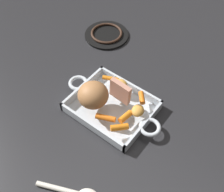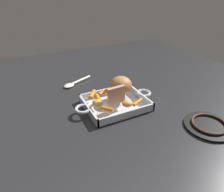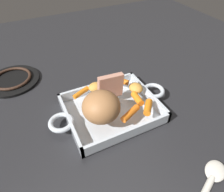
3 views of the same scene
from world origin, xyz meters
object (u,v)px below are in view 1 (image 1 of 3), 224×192
baby_carrot_southeast (119,127)px  baby_carrot_long (106,118)px  baby_carrot_short (142,98)px  baby_carrot_center_left (126,117)px  potato_near_roast (121,84)px  baby_carrot_southwest (110,78)px  stove_burner_rear (107,34)px  roast_slice_thick (120,91)px  roasting_dish (112,107)px  pork_roast (93,95)px  potato_golden_small (138,111)px

baby_carrot_southeast → baby_carrot_long: bearing=177.9°
baby_carrot_southeast → baby_carrot_short: (-0.01, 0.15, -0.00)m
baby_carrot_center_left → potato_near_roast: bearing=132.5°
baby_carrot_short → potato_near_roast: bearing=177.4°
baby_carrot_southwest → stove_burner_rear: 0.32m
baby_carrot_southwest → baby_carrot_center_left: (0.15, -0.11, 0.00)m
roast_slice_thick → stove_burner_rear: size_ratio=0.40×
baby_carrot_southeast → baby_carrot_center_left: 0.05m
roasting_dish → baby_carrot_southeast: bearing=-39.7°
baby_carrot_center_left → stove_burner_rear: (-0.36, 0.35, -0.04)m
pork_roast → baby_carrot_center_left: pork_roast is taller
baby_carrot_long → baby_carrot_southwest: bearing=122.7°
baby_carrot_center_left → stove_burner_rear: baby_carrot_center_left is taller
potato_near_roast → potato_golden_small: bearing=-28.2°
roasting_dish → baby_carrot_center_left: 0.09m
stove_burner_rear → pork_roast: bearing=-57.8°
potato_golden_small → baby_carrot_long: bearing=-128.9°
roasting_dish → roast_slice_thick: bearing=68.7°
potato_near_roast → stove_burner_rear: (-0.26, 0.24, -0.05)m
baby_carrot_southeast → stove_burner_rear: 0.54m
pork_roast → baby_carrot_southeast: size_ratio=1.84×
roasting_dish → pork_roast: (-0.05, -0.04, 0.07)m
roast_slice_thick → potato_near_roast: bearing=123.1°
baby_carrot_long → potato_golden_small: bearing=51.1°
roasting_dish → roast_slice_thick: (0.01, 0.03, 0.07)m
potato_golden_small → pork_roast: bearing=-158.9°
pork_roast → baby_carrot_southwest: bearing=99.3°
roasting_dish → potato_golden_small: 0.11m
pork_roast → baby_carrot_center_left: bearing=6.2°
pork_roast → baby_carrot_long: pork_roast is taller
potato_near_roast → stove_burner_rear: bearing=137.3°
baby_carrot_short → stove_burner_rear: 0.43m
potato_golden_small → potato_near_roast: (-0.12, 0.06, -0.00)m
baby_carrot_center_left → baby_carrot_long: 0.07m
baby_carrot_short → potato_near_roast: potato_near_roast is taller
pork_roast → baby_carrot_southeast: bearing=-13.3°
baby_carrot_southeast → pork_roast: bearing=166.7°
stove_burner_rear → baby_carrot_long: bearing=-52.0°
pork_roast → baby_carrot_southwest: 0.13m
baby_carrot_long → potato_near_roast: size_ratio=1.40×
roasting_dish → baby_carrot_short: size_ratio=7.96×
baby_carrot_southeast → roasting_dish: bearing=140.3°
roasting_dish → baby_carrot_short: (0.08, 0.08, 0.04)m
baby_carrot_center_left → baby_carrot_short: bearing=91.3°
roast_slice_thick → stove_burner_rear: 0.42m
pork_roast → baby_carrot_short: size_ratio=2.16×
baby_carrot_center_left → potato_near_roast: (-0.10, 0.11, 0.00)m
baby_carrot_southeast → baby_carrot_short: size_ratio=1.18×
baby_carrot_southwest → baby_carrot_short: (0.15, -0.01, 0.00)m
baby_carrot_center_left → stove_burner_rear: size_ratio=0.27×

